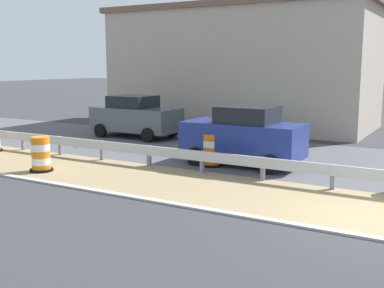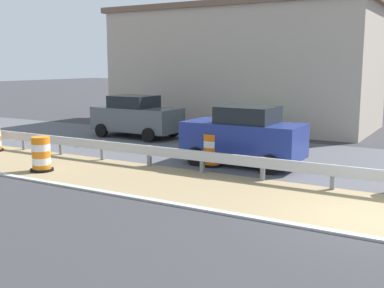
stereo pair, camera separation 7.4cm
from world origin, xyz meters
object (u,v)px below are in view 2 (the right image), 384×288
utility_pole_near (263,34)px  car_distant_a (136,116)px  traffic_barrel_close (212,152)px  car_distant_b (244,136)px  traffic_barrel_mid (41,156)px

utility_pole_near → car_distant_a: bearing=133.5°
traffic_barrel_close → car_distant_a: (4.04, 6.17, 0.48)m
traffic_barrel_close → car_distant_b: 1.22m
traffic_barrel_close → traffic_barrel_mid: traffic_barrel_mid is taller
traffic_barrel_mid → utility_pole_near: 12.89m
utility_pole_near → car_distant_b: bearing=-162.1°
traffic_barrel_close → utility_pole_near: size_ratio=0.12×
traffic_barrel_close → car_distant_a: bearing=56.8°
car_distant_a → utility_pole_near: bearing=45.3°
traffic_barrel_close → traffic_barrel_mid: size_ratio=0.99×
car_distant_b → car_distant_a: bearing=-25.3°
traffic_barrel_close → car_distant_b: bearing=-50.5°
traffic_barrel_close → utility_pole_near: 9.57m
car_distant_a → traffic_barrel_close: bearing=-31.4°
car_distant_a → car_distant_b: bearing=-23.5°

